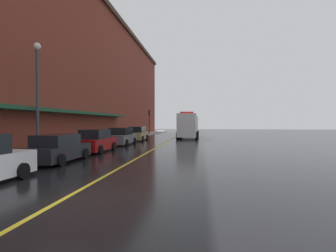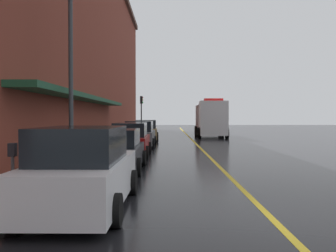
# 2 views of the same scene
# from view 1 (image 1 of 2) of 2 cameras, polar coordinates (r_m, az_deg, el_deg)

# --- Properties ---
(ground_plane) EXTENTS (112.00, 112.00, 0.00)m
(ground_plane) POSITION_cam_1_polar(r_m,az_deg,el_deg) (32.24, 0.22, -3.19)
(ground_plane) COLOR black
(sidewalk_left) EXTENTS (2.40, 70.00, 0.15)m
(sidewalk_left) POSITION_cam_1_polar(r_m,az_deg,el_deg) (33.57, -10.35, -2.92)
(sidewalk_left) COLOR #9E9B93
(sidewalk_left) RESTS_ON ground
(lane_center_stripe) EXTENTS (0.16, 70.00, 0.01)m
(lane_center_stripe) POSITION_cam_1_polar(r_m,az_deg,el_deg) (32.24, 0.22, -3.19)
(lane_center_stripe) COLOR gold
(lane_center_stripe) RESTS_ON ground
(brick_building_left) EXTENTS (11.76, 64.00, 16.82)m
(brick_building_left) POSITION_cam_1_polar(r_m,az_deg,el_deg) (35.66, -21.07, 10.71)
(brick_building_left) COLOR maroon
(brick_building_left) RESTS_ON ground
(parked_car_1) EXTENTS (2.09, 4.51, 1.57)m
(parked_car_1) POSITION_cam_1_polar(r_m,az_deg,el_deg) (15.99, -22.89, -4.64)
(parked_car_1) COLOR black
(parked_car_1) RESTS_ON ground
(parked_car_2) EXTENTS (1.96, 4.48, 1.71)m
(parked_car_2) POSITION_cam_1_polar(r_m,az_deg,el_deg) (20.64, -15.41, -3.24)
(parked_car_2) COLOR maroon
(parked_car_2) RESTS_ON ground
(parked_car_3) EXTENTS (2.15, 4.66, 1.72)m
(parked_car_3) POSITION_cam_1_polar(r_m,az_deg,el_deg) (26.56, -10.13, -2.32)
(parked_car_3) COLOR #595B60
(parked_car_3) RESTS_ON ground
(parked_car_4) EXTENTS (2.16, 4.93, 1.72)m
(parked_car_4) POSITION_cam_1_polar(r_m,az_deg,el_deg) (32.64, -6.68, -1.73)
(parked_car_4) COLOR #A5844C
(parked_car_4) RESTS_ON ground
(box_truck) EXTENTS (2.92, 8.08, 3.65)m
(box_truck) POSITION_cam_1_polar(r_m,az_deg,el_deg) (37.30, 4.45, 0.01)
(box_truck) COLOR silver
(box_truck) RESTS_ON ground
(parking_meter_0) EXTENTS (0.14, 0.18, 1.33)m
(parking_meter_0) POSITION_cam_1_polar(r_m,az_deg,el_deg) (29.16, -11.35, -1.54)
(parking_meter_0) COLOR #4C4C51
(parking_meter_0) RESTS_ON sidewalk_left
(parking_meter_1) EXTENTS (0.14, 0.18, 1.33)m
(parking_meter_1) POSITION_cam_1_polar(r_m,az_deg,el_deg) (25.09, -14.52, -1.93)
(parking_meter_1) COLOR #4C4C51
(parking_meter_1) RESTS_ON sidewalk_left
(street_lamp_left) EXTENTS (0.44, 0.44, 6.94)m
(street_lamp_left) POSITION_cam_1_polar(r_m,az_deg,el_deg) (17.95, -26.61, 7.62)
(street_lamp_left) COLOR #33383D
(street_lamp_left) RESTS_ON sidewalk_left
(traffic_light_near) EXTENTS (0.38, 0.36, 4.30)m
(traffic_light_near) POSITION_cam_1_polar(r_m,az_deg,el_deg) (46.78, -4.10, 1.91)
(traffic_light_near) COLOR #232326
(traffic_light_near) RESTS_ON sidewalk_left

